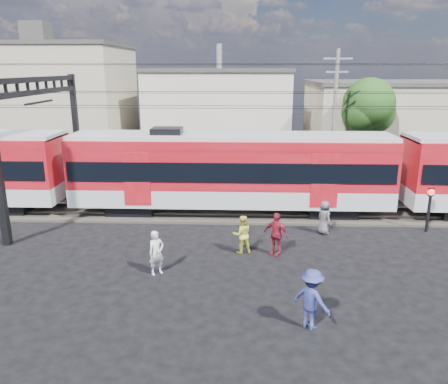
% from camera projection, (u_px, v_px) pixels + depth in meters
% --- Properties ---
extents(ground, '(120.00, 120.00, 0.00)m').
position_uv_depth(ground, '(239.00, 288.00, 15.11)').
color(ground, black).
rests_on(ground, ground).
extents(track_bed, '(70.00, 3.40, 0.12)m').
position_uv_depth(track_bed, '(240.00, 213.00, 22.79)').
color(track_bed, '#2D2823').
rests_on(track_bed, ground).
extents(rail_near, '(70.00, 0.12, 0.12)m').
position_uv_depth(rail_near, '(240.00, 215.00, 22.03)').
color(rail_near, '#59544C').
rests_on(rail_near, track_bed).
extents(rail_far, '(70.00, 0.12, 0.12)m').
position_uv_depth(rail_far, '(240.00, 206.00, 23.47)').
color(rail_far, '#59544C').
rests_on(rail_far, track_bed).
extents(commuter_train, '(50.30, 3.08, 4.17)m').
position_uv_depth(commuter_train, '(235.00, 169.00, 22.15)').
color(commuter_train, black).
rests_on(commuter_train, ground).
extents(catenary, '(70.00, 9.30, 7.52)m').
position_uv_depth(catenary, '(67.00, 114.00, 21.72)').
color(catenary, black).
rests_on(catenary, ground).
extents(building_west, '(14.28, 10.20, 9.30)m').
position_uv_depth(building_west, '(44.00, 100.00, 37.54)').
color(building_west, tan).
rests_on(building_west, ground).
extents(building_midwest, '(12.24, 12.24, 7.30)m').
position_uv_depth(building_midwest, '(219.00, 109.00, 40.13)').
color(building_midwest, beige).
rests_on(building_midwest, ground).
extents(building_mideast, '(16.32, 10.20, 6.30)m').
position_uv_depth(building_mideast, '(407.00, 119.00, 36.78)').
color(building_mideast, tan).
rests_on(building_mideast, ground).
extents(utility_pole_mid, '(1.80, 0.24, 8.50)m').
position_uv_depth(utility_pole_mid, '(334.00, 113.00, 28.05)').
color(utility_pole_mid, slate).
rests_on(utility_pole_mid, ground).
extents(tree_near, '(3.82, 3.64, 6.72)m').
position_uv_depth(tree_near, '(371.00, 107.00, 30.87)').
color(tree_near, '#382619').
rests_on(tree_near, ground).
extents(pedestrian_a, '(0.73, 0.69, 1.67)m').
position_uv_depth(pedestrian_a, '(156.00, 253.00, 15.96)').
color(pedestrian_a, silver).
rests_on(pedestrian_a, ground).
extents(pedestrian_b, '(0.90, 0.78, 1.61)m').
position_uv_depth(pedestrian_b, '(242.00, 234.00, 17.81)').
color(pedestrian_b, gold).
rests_on(pedestrian_b, ground).
extents(pedestrian_c, '(1.35, 1.30, 1.85)m').
position_uv_depth(pedestrian_c, '(312.00, 299.00, 12.58)').
color(pedestrian_c, navy).
rests_on(pedestrian_c, ground).
extents(pedestrian_d, '(1.13, 0.95, 1.80)m').
position_uv_depth(pedestrian_d, '(276.00, 234.00, 17.57)').
color(pedestrian_d, maroon).
rests_on(pedestrian_d, ground).
extents(pedestrian_e, '(0.83, 0.91, 1.56)m').
position_uv_depth(pedestrian_e, '(324.00, 217.00, 19.88)').
color(pedestrian_e, '#4F4F54').
rests_on(pedestrian_e, ground).
extents(crossing_signal, '(0.31, 0.31, 2.11)m').
position_uv_depth(crossing_signal, '(430.00, 202.00, 19.91)').
color(crossing_signal, black).
rests_on(crossing_signal, ground).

